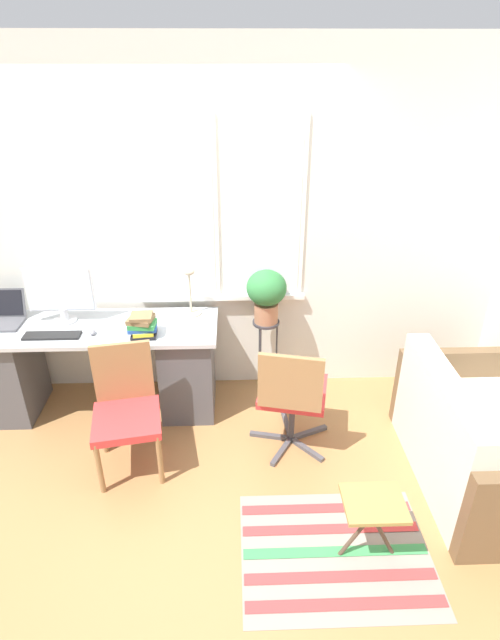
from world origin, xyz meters
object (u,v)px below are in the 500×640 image
at_px(monitor, 60,293).
at_px(keyboard, 52,336).
at_px(couch_loveseat, 479,445).
at_px(desk_lamp, 190,289).
at_px(mouse, 93,332).
at_px(book_stack, 142,325).
at_px(potted_plant, 266,292).
at_px(office_chair_swivel, 292,394).
at_px(folding_stool, 373,508).
at_px(desk_chair_wooden, 126,408).
at_px(plant_stand, 266,333).

height_order(monitor, keyboard, monitor).
distance_m(monitor, couch_loveseat, 3.12).
relative_size(keyboard, desk_lamp, 1.04).
relative_size(mouse, book_stack, 0.31).
relative_size(couch_loveseat, potted_plant, 3.09).
bearing_deg(desk_lamp, potted_plant, -0.70).
relative_size(office_chair_swivel, folding_stool, 2.06).
height_order(desk_chair_wooden, office_chair_swivel, office_chair_swivel).
xyz_separation_m(book_stack, plant_stand, (0.91, 0.33, -0.27)).
bearing_deg(book_stack, office_chair_swivel, -19.26).
relative_size(couch_loveseat, folding_stool, 3.11).
bearing_deg(couch_loveseat, desk_lamp, 61.84).
distance_m(desk_chair_wooden, plant_stand, 1.27).
relative_size(mouse, plant_stand, 0.10).
bearing_deg(folding_stool, plant_stand, 106.90).
xyz_separation_m(keyboard, couch_loveseat, (2.92, -0.71, -0.49)).
distance_m(mouse, office_chair_swivel, 1.50).
bearing_deg(desk_lamp, plant_stand, -0.70).
distance_m(mouse, plant_stand, 1.33).
xyz_separation_m(desk_lamp, folding_stool, (1.08, -1.61, -0.60)).
relative_size(desk_lamp, potted_plant, 0.90).
distance_m(keyboard, book_stack, 0.66).
distance_m(mouse, couch_loveseat, 2.77).
height_order(desk_chair_wooden, couch_loveseat, desk_chair_wooden).
bearing_deg(book_stack, monitor, 158.96).
height_order(keyboard, mouse, mouse).
relative_size(monitor, couch_loveseat, 0.37).
relative_size(plant_stand, potted_plant, 1.57).
bearing_deg(keyboard, plant_stand, 11.68).
height_order(mouse, office_chair_swivel, office_chair_swivel).
bearing_deg(mouse, desk_chair_wooden, -59.03).
distance_m(office_chair_swivel, couch_loveseat, 1.27).
height_order(keyboard, folding_stool, keyboard).
distance_m(keyboard, office_chair_swivel, 1.77).
bearing_deg(mouse, keyboard, -175.63).
bearing_deg(book_stack, mouse, 176.00).
relative_size(desk_lamp, book_stack, 1.81).
bearing_deg(couch_loveseat, potted_plant, 52.62).
bearing_deg(potted_plant, mouse, -166.72).
xyz_separation_m(monitor, couch_loveseat, (2.89, -0.94, -0.71)).
xyz_separation_m(keyboard, office_chair_swivel, (1.71, -0.37, -0.29)).
xyz_separation_m(potted_plant, folding_stool, (0.49, -1.60, -0.56)).
distance_m(book_stack, office_chair_swivel, 1.17).
bearing_deg(plant_stand, book_stack, -160.23).
xyz_separation_m(monitor, book_stack, (0.63, -0.24, -0.15)).
xyz_separation_m(couch_loveseat, folding_stool, (-0.86, -0.58, 0.10)).
relative_size(monitor, keyboard, 1.23).
xyz_separation_m(mouse, desk_chair_wooden, (0.29, -0.49, -0.31)).
bearing_deg(keyboard, folding_stool, -31.93).
bearing_deg(folding_stool, couch_loveseat, 33.78).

